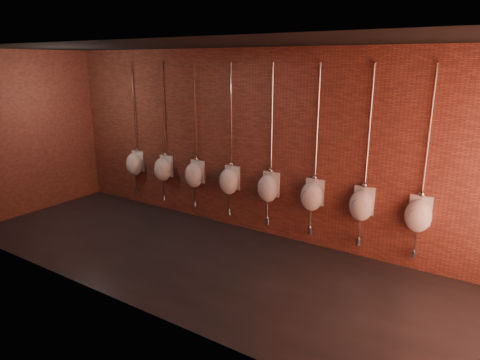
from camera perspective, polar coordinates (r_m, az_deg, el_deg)
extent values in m
plane|color=black|center=(6.79, -5.30, -10.52)|extent=(8.50, 8.50, 0.00)
cube|color=black|center=(6.11, -6.08, 17.56)|extent=(8.50, 3.00, 0.04)
cube|color=brown|center=(7.46, 1.61, 4.90)|extent=(8.50, 0.04, 3.20)
cube|color=brown|center=(5.22, -16.04, -0.38)|extent=(8.50, 0.04, 3.20)
cube|color=brown|center=(9.49, -26.19, 5.62)|extent=(0.04, 3.00, 3.20)
ellipsoid|color=white|center=(9.29, -13.92, 2.05)|extent=(0.37, 0.33, 0.48)
cube|color=white|center=(9.35, -13.41, 2.49)|extent=(0.31, 0.05, 0.43)
cylinder|color=#9D9D9D|center=(9.20, -14.48, 2.08)|extent=(0.21, 0.02, 0.21)
cylinder|color=silver|center=(9.16, -13.93, 9.21)|extent=(0.03, 0.03, 1.83)
sphere|color=silver|center=(9.28, -13.64, 3.96)|extent=(0.09, 0.09, 0.09)
cylinder|color=silver|center=(9.11, -14.32, 14.92)|extent=(0.06, 0.06, 0.01)
cylinder|color=silver|center=(9.37, -13.78, -0.04)|extent=(0.03, 0.03, 0.34)
cylinder|color=silver|center=(9.43, -13.69, -1.39)|extent=(0.09, 0.09, 0.12)
cylinder|color=silver|center=(9.49, -13.34, -1.27)|extent=(0.03, 0.16, 0.03)
ellipsoid|color=white|center=(8.72, -10.28, 1.40)|extent=(0.37, 0.33, 0.48)
cube|color=white|center=(8.79, -9.76, 1.86)|extent=(0.31, 0.05, 0.43)
cylinder|color=#9D9D9D|center=(8.63, -10.84, 1.42)|extent=(0.21, 0.02, 0.21)
cylinder|color=silver|center=(8.59, -10.19, 9.03)|extent=(0.03, 0.03, 1.83)
sphere|color=silver|center=(8.72, -9.97, 3.43)|extent=(0.09, 0.09, 0.09)
cylinder|color=silver|center=(8.54, -10.49, 15.12)|extent=(0.06, 0.06, 0.01)
cylinder|color=silver|center=(8.81, -10.17, -0.82)|extent=(0.03, 0.03, 0.34)
cylinder|color=silver|center=(8.88, -10.10, -2.25)|extent=(0.09, 0.09, 0.12)
cylinder|color=silver|center=(8.93, -9.75, -2.12)|extent=(0.03, 0.16, 0.03)
ellipsoid|color=white|center=(8.20, -6.16, 0.65)|extent=(0.37, 0.33, 0.48)
cube|color=white|center=(8.27, -5.64, 1.15)|extent=(0.31, 0.05, 0.43)
cylinder|color=#9D9D9D|center=(8.10, -6.71, 0.67)|extent=(0.21, 0.02, 0.21)
cylinder|color=silver|center=(8.06, -5.94, 8.77)|extent=(0.03, 0.03, 1.83)
sphere|color=silver|center=(8.19, -5.82, 2.81)|extent=(0.09, 0.09, 0.09)
cylinder|color=silver|center=(8.00, -6.13, 15.27)|extent=(0.06, 0.06, 0.01)
cylinder|color=silver|center=(8.29, -6.09, -1.70)|extent=(0.03, 0.03, 0.34)
cylinder|color=silver|center=(8.36, -6.04, -3.20)|extent=(0.09, 0.09, 0.12)
cylinder|color=silver|center=(8.42, -5.70, -3.06)|extent=(0.03, 0.16, 0.03)
ellipsoid|color=white|center=(7.72, -1.50, -0.19)|extent=(0.37, 0.33, 0.48)
cube|color=white|center=(7.80, -1.00, 0.35)|extent=(0.31, 0.05, 0.43)
cylinder|color=#9D9D9D|center=(7.62, -2.02, -0.19)|extent=(0.21, 0.02, 0.21)
cylinder|color=silver|center=(7.57, -1.13, 8.42)|extent=(0.03, 0.03, 1.83)
sphere|color=silver|center=(7.72, -1.14, 2.10)|extent=(0.09, 0.09, 0.09)
cylinder|color=silver|center=(7.51, -1.17, 15.34)|extent=(0.06, 0.06, 0.01)
cylinder|color=silver|center=(7.82, -1.48, -2.67)|extent=(0.03, 0.03, 0.34)
cylinder|color=silver|center=(7.90, -1.47, -4.26)|extent=(0.09, 0.09, 0.12)
cylinder|color=silver|center=(7.96, -1.14, -4.10)|extent=(0.03, 0.16, 0.03)
ellipsoid|color=white|center=(7.31, 3.72, -1.14)|extent=(0.37, 0.33, 0.48)
cube|color=white|center=(7.39, 4.19, -0.56)|extent=(0.31, 0.05, 0.43)
cylinder|color=#9D9D9D|center=(7.20, 3.25, -1.15)|extent=(0.21, 0.02, 0.21)
cylinder|color=silver|center=(7.15, 4.29, 7.95)|extent=(0.03, 0.03, 1.83)
sphere|color=silver|center=(7.30, 4.11, 1.28)|extent=(0.09, 0.09, 0.09)
cylinder|color=silver|center=(7.09, 4.44, 15.29)|extent=(0.06, 0.06, 0.01)
cylinder|color=silver|center=(7.42, 3.68, -3.75)|extent=(0.03, 0.03, 0.34)
cylinder|color=silver|center=(7.49, 3.65, -5.41)|extent=(0.09, 0.09, 0.12)
cylinder|color=silver|center=(7.56, 3.95, -5.23)|extent=(0.03, 0.16, 0.03)
ellipsoid|color=white|center=(6.96, 9.53, -2.18)|extent=(0.37, 0.33, 0.48)
cube|color=white|center=(7.05, 9.94, -1.56)|extent=(0.31, 0.05, 0.43)
cylinder|color=#9D9D9D|center=(6.85, 9.12, -2.21)|extent=(0.21, 0.02, 0.21)
cylinder|color=silver|center=(6.80, 10.31, 7.35)|extent=(0.03, 0.03, 1.83)
sphere|color=silver|center=(6.96, 9.94, 0.36)|extent=(0.09, 0.09, 0.09)
cylinder|color=silver|center=(6.73, 10.69, 15.06)|extent=(0.06, 0.06, 0.01)
cylinder|color=silver|center=(7.08, 9.40, -4.90)|extent=(0.03, 0.03, 0.34)
cylinder|color=silver|center=(7.16, 9.32, -6.63)|extent=(0.09, 0.09, 0.12)
cylinder|color=silver|center=(7.23, 9.58, -6.42)|extent=(0.03, 0.16, 0.03)
ellipsoid|color=white|center=(6.70, 15.87, -3.29)|extent=(0.37, 0.33, 0.48)
cube|color=white|center=(6.79, 16.21, -2.63)|extent=(0.31, 0.05, 0.43)
cylinder|color=#9D9D9D|center=(6.58, 15.56, -3.35)|extent=(0.21, 0.02, 0.21)
cylinder|color=silver|center=(6.52, 16.89, 6.60)|extent=(0.03, 0.03, 1.83)
sphere|color=silver|center=(6.69, 16.29, -0.65)|extent=(0.09, 0.09, 0.09)
cylinder|color=silver|center=(6.46, 17.54, 14.62)|extent=(0.06, 0.06, 0.01)
cylinder|color=silver|center=(6.82, 15.65, -6.09)|extent=(0.03, 0.03, 0.34)
cylinder|color=silver|center=(6.90, 15.51, -7.87)|extent=(0.09, 0.09, 0.12)
cylinder|color=silver|center=(6.97, 15.72, -7.65)|extent=(0.03, 0.16, 0.03)
ellipsoid|color=white|center=(6.52, 22.65, -4.43)|extent=(0.37, 0.33, 0.48)
cube|color=white|center=(6.62, 22.90, -3.73)|extent=(0.31, 0.05, 0.43)
cylinder|color=#9D9D9D|center=(6.40, 22.46, -4.51)|extent=(0.21, 0.02, 0.21)
cylinder|color=silver|center=(6.35, 23.91, 5.70)|extent=(0.03, 0.03, 1.83)
sphere|color=silver|center=(6.52, 23.08, -1.72)|extent=(0.09, 0.09, 0.09)
cylinder|color=silver|center=(6.28, 24.85, 13.92)|extent=(0.06, 0.06, 0.01)
cylinder|color=silver|center=(6.64, 22.34, -7.29)|extent=(0.03, 0.03, 0.34)
cylinder|color=silver|center=(6.73, 22.13, -9.10)|extent=(0.09, 0.09, 0.12)
cylinder|color=silver|center=(6.81, 22.27, -8.85)|extent=(0.03, 0.16, 0.03)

